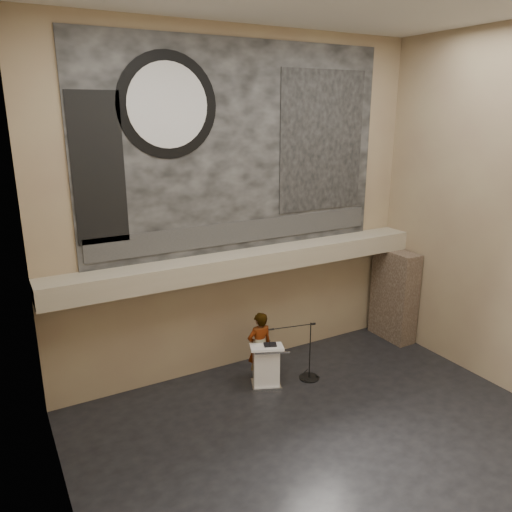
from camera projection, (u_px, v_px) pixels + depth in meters
floor at (331, 442)px, 10.31m from camera, size 10.00×10.00×0.00m
wall_back at (240, 208)px, 12.47m from camera, size 10.00×0.02×8.50m
wall_left at (49, 290)px, 6.79m from camera, size 0.02×8.00×8.50m
soffit at (248, 262)px, 12.50m from camera, size 10.00×0.80×0.50m
sprinkler_left at (190, 283)px, 11.79m from camera, size 0.04×0.04×0.06m
sprinkler_right at (311, 262)px, 13.42m from camera, size 0.04×0.04×0.06m
banner at (241, 149)px, 12.04m from camera, size 8.00×0.05×5.00m
banner_text_strip at (242, 232)px, 12.58m from camera, size 7.76×0.02×0.55m
banner_clock_rim at (168, 105)px, 10.88m from camera, size 2.30×0.02×2.30m
banner_clock_face at (168, 105)px, 10.87m from camera, size 1.84×0.02×1.84m
banner_building_print at (322, 142)px, 13.09m from camera, size 2.60×0.02×3.60m
banner_brick_print at (98, 169)px, 10.50m from camera, size 1.10×0.02×3.20m
stone_pier at (394, 295)px, 14.74m from camera, size 0.60×1.40×2.70m
lectern at (266, 366)px, 12.27m from camera, size 0.95×0.83×1.14m
binder at (270, 345)px, 12.12m from camera, size 0.38×0.35×0.04m
papers at (261, 347)px, 12.06m from camera, size 0.31×0.37×0.00m
speaker_person at (260, 347)px, 12.46m from camera, size 0.67×0.44×1.84m
mic_stand at (308, 370)px, 12.71m from camera, size 1.33×0.52×1.54m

